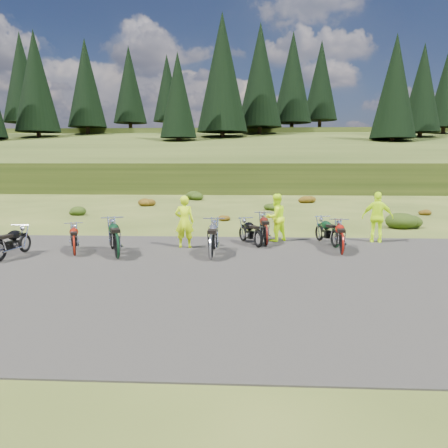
# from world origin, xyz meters

# --- Properties ---
(ground) EXTENTS (300.00, 300.00, 0.00)m
(ground) POSITION_xyz_m (0.00, 0.00, 0.00)
(ground) COLOR #354216
(ground) RESTS_ON ground
(gravel_pad) EXTENTS (20.00, 12.00, 0.04)m
(gravel_pad) POSITION_xyz_m (0.00, -2.00, 0.00)
(gravel_pad) COLOR black
(gravel_pad) RESTS_ON ground
(hill_slope) EXTENTS (300.00, 45.97, 9.37)m
(hill_slope) POSITION_xyz_m (0.00, 50.00, 0.00)
(hill_slope) COLOR #283612
(hill_slope) RESTS_ON ground
(hill_plateau) EXTENTS (300.00, 90.00, 9.17)m
(hill_plateau) POSITION_xyz_m (0.00, 110.00, 0.00)
(hill_plateau) COLOR #283612
(hill_plateau) RESTS_ON ground
(conifer_15) EXTENTS (7.92, 7.92, 20.00)m
(conifer_15) POSITION_xyz_m (-45.00, 76.00, 20.16)
(conifer_15) COLOR black
(conifer_15) RESTS_ON ground
(conifer_17) EXTENTS (7.04, 7.04, 18.00)m
(conifer_17) POSITION_xyz_m (-33.00, 57.00, 15.97)
(conifer_17) COLOR black
(conifer_17) RESTS_ON ground
(conifer_18) EXTENTS (6.60, 6.60, 17.00)m
(conifer_18) POSITION_xyz_m (-27.00, 63.00, 16.66)
(conifer_18) COLOR black
(conifer_18) RESTS_ON ground
(conifer_19) EXTENTS (6.16, 6.16, 16.00)m
(conifer_19) POSITION_xyz_m (-21.00, 69.00, 17.36)
(conifer_19) COLOR black
(conifer_19) RESTS_ON ground
(conifer_20) EXTENTS (5.72, 5.72, 15.00)m
(conifer_20) POSITION_xyz_m (-15.00, 75.00, 17.65)
(conifer_20) COLOR black
(conifer_20) RESTS_ON ground
(conifer_21) EXTENTS (5.28, 5.28, 14.00)m
(conifer_21) POSITION_xyz_m (-9.00, 50.00, 12.56)
(conifer_21) COLOR black
(conifer_21) RESTS_ON ground
(conifer_22) EXTENTS (7.92, 7.92, 20.00)m
(conifer_22) POSITION_xyz_m (-3.00, 56.00, 16.77)
(conifer_22) COLOR black
(conifer_22) RESTS_ON ground
(conifer_23) EXTENTS (7.48, 7.48, 19.00)m
(conifer_23) POSITION_xyz_m (3.00, 62.00, 17.47)
(conifer_23) COLOR black
(conifer_23) RESTS_ON ground
(conifer_24) EXTENTS (7.04, 7.04, 18.00)m
(conifer_24) POSITION_xyz_m (9.00, 68.00, 18.16)
(conifer_24) COLOR black
(conifer_24) RESTS_ON ground
(conifer_25) EXTENTS (6.60, 6.60, 17.00)m
(conifer_25) POSITION_xyz_m (15.00, 74.00, 18.66)
(conifer_25) COLOR black
(conifer_25) RESTS_ON ground
(conifer_26) EXTENTS (6.16, 6.16, 16.00)m
(conifer_26) POSITION_xyz_m (21.00, 49.00, 13.37)
(conifer_26) COLOR black
(conifer_26) RESTS_ON ground
(conifer_27) EXTENTS (5.72, 5.72, 15.00)m
(conifer_27) POSITION_xyz_m (27.00, 55.00, 14.06)
(conifer_27) COLOR black
(conifer_27) RESTS_ON ground
(conifer_28) EXTENTS (5.28, 5.28, 14.00)m
(conifer_28) POSITION_xyz_m (33.00, 61.00, 14.76)
(conifer_28) COLOR black
(conifer_28) RESTS_ON ground
(shrub_1) EXTENTS (1.03, 1.03, 0.61)m
(shrub_1) POSITION_xyz_m (-9.10, 11.30, 0.31)
(shrub_1) COLOR #1B320C
(shrub_1) RESTS_ON ground
(shrub_2) EXTENTS (1.30, 1.30, 0.77)m
(shrub_2) POSITION_xyz_m (-6.20, 16.60, 0.38)
(shrub_2) COLOR #61340C
(shrub_2) RESTS_ON ground
(shrub_3) EXTENTS (1.56, 1.56, 0.92)m
(shrub_3) POSITION_xyz_m (-3.30, 21.90, 0.46)
(shrub_3) COLOR #1B320C
(shrub_3) RESTS_ON ground
(shrub_4) EXTENTS (0.77, 0.77, 0.45)m
(shrub_4) POSITION_xyz_m (-0.40, 9.20, 0.23)
(shrub_4) COLOR #61340C
(shrub_4) RESTS_ON ground
(shrub_5) EXTENTS (1.03, 1.03, 0.61)m
(shrub_5) POSITION_xyz_m (2.50, 14.50, 0.31)
(shrub_5) COLOR #1B320C
(shrub_5) RESTS_ON ground
(shrub_6) EXTENTS (1.30, 1.30, 0.77)m
(shrub_6) POSITION_xyz_m (5.40, 19.80, 0.38)
(shrub_6) COLOR #61340C
(shrub_6) RESTS_ON ground
(shrub_7) EXTENTS (1.56, 1.56, 0.92)m
(shrub_7) POSITION_xyz_m (8.30, 7.10, 0.46)
(shrub_7) COLOR #1B320C
(shrub_7) RESTS_ON ground
(shrub_8) EXTENTS (0.77, 0.77, 0.45)m
(shrub_8) POSITION_xyz_m (11.20, 12.40, 0.23)
(shrub_8) COLOR #61340C
(shrub_8) RESTS_ON ground
(motorcycle_0) EXTENTS (0.86, 2.00, 1.02)m
(motorcycle_0) POSITION_xyz_m (-6.74, -0.85, 0.00)
(motorcycle_0) COLOR black
(motorcycle_0) RESTS_ON ground
(motorcycle_1) EXTENTS (1.26, 1.97, 0.98)m
(motorcycle_1) POSITION_xyz_m (-4.76, 0.08, 0.00)
(motorcycle_1) COLOR maroon
(motorcycle_1) RESTS_ON ground
(motorcycle_2) EXTENTS (1.60, 2.44, 1.22)m
(motorcycle_2) POSITION_xyz_m (-3.22, -0.33, 0.00)
(motorcycle_2) COLOR black
(motorcycle_2) RESTS_ON ground
(motorcycle_3) EXTENTS (0.76, 2.27, 1.19)m
(motorcycle_3) POSITION_xyz_m (-0.25, -0.27, 0.00)
(motorcycle_3) COLOR #A2A3A7
(motorcycle_3) RESTS_ON ground
(motorcycle_4) EXTENTS (0.85, 2.21, 1.14)m
(motorcycle_4) POSITION_xyz_m (1.58, 2.16, 0.00)
(motorcycle_4) COLOR #55130E
(motorcycle_4) RESTS_ON ground
(motorcycle_5) EXTENTS (1.39, 1.98, 0.99)m
(motorcycle_5) POSITION_xyz_m (1.27, 1.75, 0.00)
(motorcycle_5) COLOR black
(motorcycle_5) RESTS_ON ground
(motorcycle_6) EXTENTS (0.90, 2.11, 1.08)m
(motorcycle_6) POSITION_xyz_m (4.01, 0.68, 0.00)
(motorcycle_6) COLOR maroon
(motorcycle_6) RESTS_ON ground
(motorcycle_7) EXTENTS (1.16, 2.09, 1.04)m
(motorcycle_7) POSITION_xyz_m (4.02, 1.86, 0.00)
(motorcycle_7) COLOR #0D3218
(motorcycle_7) RESTS_ON ground
(person_middle) EXTENTS (0.69, 0.46, 1.87)m
(person_middle) POSITION_xyz_m (-1.36, 1.65, 0.93)
(person_middle) COLOR #CEFB0D
(person_middle) RESTS_ON ground
(person_right_a) EXTENTS (1.13, 1.08, 1.83)m
(person_right_a) POSITION_xyz_m (1.98, 3.15, 0.92)
(person_right_a) COLOR #CEFB0D
(person_right_a) RESTS_ON ground
(person_right_b) EXTENTS (1.21, 0.72, 1.93)m
(person_right_b) POSITION_xyz_m (5.83, 3.07, 0.96)
(person_right_b) COLOR #CEFB0D
(person_right_b) RESTS_ON ground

